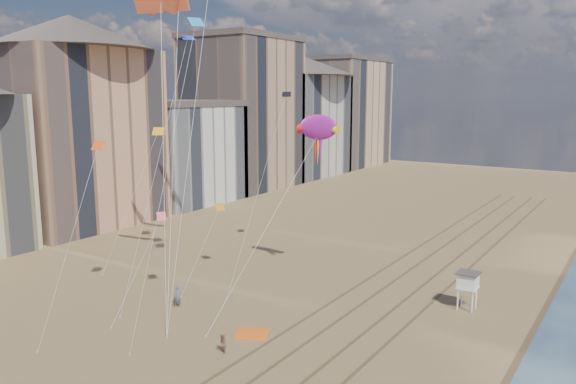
% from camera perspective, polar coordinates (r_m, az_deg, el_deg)
% --- Properties ---
extents(tracks, '(7.68, 120.00, 0.01)m').
position_cam_1_polar(tracks, '(51.69, 10.05, -10.62)').
color(tracks, brown).
rests_on(tracks, ground).
extents(buildings, '(34.72, 131.35, 29.00)m').
position_cam_1_polar(buildings, '(104.64, -6.66, 7.42)').
color(buildings, '#C6B284').
rests_on(buildings, ground).
extents(lifeguard_stand, '(1.81, 1.81, 3.27)m').
position_cam_1_polar(lifeguard_stand, '(50.04, 17.81, -8.61)').
color(lifeguard_stand, white).
rests_on(lifeguard_stand, ground).
extents(grounded_kite, '(2.89, 2.47, 0.28)m').
position_cam_1_polar(grounded_kite, '(43.85, -3.63, -14.15)').
color(grounded_kite, '#FF6215').
rests_on(grounded_kite, ground).
extents(show_kite, '(4.16, 7.73, 20.27)m').
position_cam_1_polar(show_kite, '(51.28, 3.08, 6.53)').
color(show_kite, '#97178B').
rests_on(show_kite, ground).
extents(kite_flyer_a, '(0.84, 0.78, 1.93)m').
position_cam_1_polar(kite_flyer_a, '(49.62, -11.15, -10.37)').
color(kite_flyer_a, '#535C6B').
rests_on(kite_flyer_a, ground).
extents(kite_flyer_b, '(0.88, 0.85, 1.43)m').
position_cam_1_polar(kite_flyer_b, '(41.05, -6.67, -15.07)').
color(kite_flyer_b, '#98634D').
rests_on(kite_flyer_b, ground).
extents(small_kites, '(15.26, 20.85, 17.40)m').
position_cam_1_polar(small_kites, '(52.57, -10.18, 8.02)').
color(small_kites, '#E64515').
rests_on(small_kites, ground).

